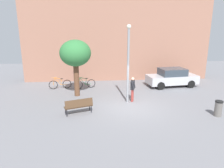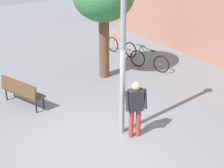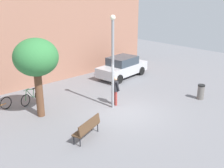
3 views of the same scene
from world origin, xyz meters
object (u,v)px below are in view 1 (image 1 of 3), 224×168
object	(u,v)px
person_by_lamppost	(133,88)
bicycle_orange	(60,84)
parked_car_silver	(172,77)
lamppost	(128,60)
park_bench	(79,105)
trash_bin	(218,108)
bicycle_green	(85,84)
plaza_tree	(75,54)

from	to	relation	value
person_by_lamppost	bicycle_orange	xyz separation A→B (m)	(-5.37, 3.54, -0.58)
bicycle_orange	parked_car_silver	size ratio (longest dim) A/B	0.41
parked_car_silver	bicycle_orange	bearing A→B (deg)	179.81
lamppost	bicycle_orange	world-z (taller)	lamppost
park_bench	trash_bin	distance (m)	7.88
parked_car_silver	bicycle_green	bearing A→B (deg)	-179.51
person_by_lamppost	park_bench	world-z (taller)	person_by_lamppost
plaza_tree	bicycle_orange	bearing A→B (deg)	128.06
bicycle_green	trash_bin	distance (m)	9.95
bicycle_green	lamppost	bearing A→B (deg)	-50.52
parked_car_silver	trash_bin	distance (m)	6.37
parked_car_silver	trash_bin	size ratio (longest dim) A/B	4.83
person_by_lamppost	bicycle_orange	distance (m)	6.46
bicycle_green	trash_bin	xyz separation A→B (m)	(7.71, -6.29, 0.07)
bicycle_green	bicycle_orange	world-z (taller)	same
park_bench	bicycle_orange	world-z (taller)	bicycle_orange
lamppost	bicycle_orange	size ratio (longest dim) A/B	2.82
plaza_tree	parked_car_silver	bearing A→B (deg)	13.76
person_by_lamppost	bicycle_green	distance (m)	4.84
plaza_tree	parked_car_silver	xyz separation A→B (m)	(7.88, 1.93, -2.28)
park_bench	lamppost	bearing A→B (deg)	29.05
lamppost	person_by_lamppost	bearing A→B (deg)	25.55
plaza_tree	bicycle_green	size ratio (longest dim) A/B	2.36
park_bench	bicycle_orange	bearing A→B (deg)	109.29
lamppost	parked_car_silver	size ratio (longest dim) A/B	1.16
lamppost	park_bench	bearing A→B (deg)	-150.95
person_by_lamppost	parked_car_silver	bearing A→B (deg)	40.96
bicycle_green	bicycle_orange	size ratio (longest dim) A/B	0.96
plaza_tree	person_by_lamppost	bearing A→B (deg)	-22.43
lamppost	trash_bin	world-z (taller)	lamppost
park_bench	plaza_tree	xyz separation A→B (m)	(-0.37, 3.48, 2.51)
person_by_lamppost	parked_car_silver	size ratio (longest dim) A/B	0.38
parked_car_silver	trash_bin	bearing A→B (deg)	-87.17
bicycle_green	parked_car_silver	world-z (taller)	parked_car_silver
lamppost	person_by_lamppost	distance (m)	1.93
plaza_tree	parked_car_silver	size ratio (longest dim) A/B	0.93
lamppost	plaza_tree	world-z (taller)	lamppost
lamppost	trash_bin	bearing A→B (deg)	-29.49
trash_bin	parked_car_silver	bearing A→B (deg)	92.83
plaza_tree	trash_bin	bearing A→B (deg)	-28.38
bicycle_green	bicycle_orange	bearing A→B (deg)	177.31
bicycle_green	park_bench	bearing A→B (deg)	-91.27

